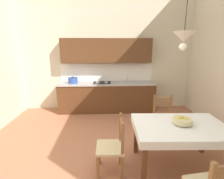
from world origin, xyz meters
TOP-DOWN VIEW (x-y plane):
  - ground_plane at (0.00, 0.00)m, footprint 5.86×6.06m
  - wall_back at (0.00, 2.79)m, footprint 5.86×0.12m
  - kitchen_cabinetry at (-0.02, 2.46)m, footprint 2.93×0.63m
  - dining_table at (1.12, -0.18)m, footprint 1.49×1.02m
  - dining_chair_tv_side at (0.03, -0.25)m, footprint 0.43×0.43m
  - dining_chair_kitchen_side at (1.20, 0.76)m, footprint 0.43×0.43m
  - fruit_bowl at (1.15, -0.15)m, footprint 0.30×0.30m
  - pendant_lamp at (1.04, -0.15)m, footprint 0.32×0.32m

SIDE VIEW (x-z plane):
  - ground_plane at x=0.00m, z-range -0.10..0.00m
  - dining_chair_tv_side at x=0.03m, z-range -0.02..0.91m
  - dining_chair_kitchen_side at x=1.20m, z-range -0.02..0.91m
  - dining_table at x=1.12m, z-range 0.26..1.01m
  - fruit_bowl at x=1.15m, z-range 0.75..0.87m
  - kitchen_cabinetry at x=-0.02m, z-range -0.24..1.96m
  - wall_back at x=0.00m, z-range 0.00..4.11m
  - pendant_lamp at x=1.04m, z-range 1.68..2.49m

